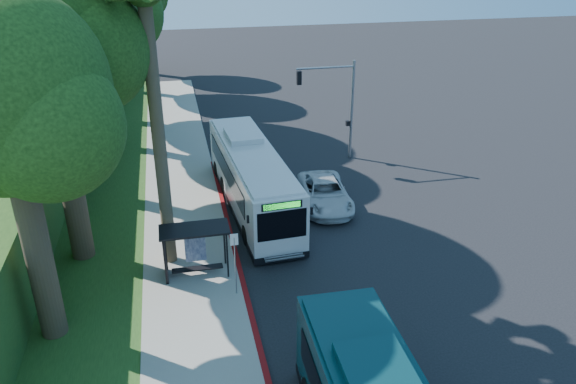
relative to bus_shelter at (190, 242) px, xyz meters
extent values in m
plane|color=black|center=(7.26, 2.86, -1.81)|extent=(140.00, 140.00, 0.00)
cube|color=gray|center=(-0.04, 2.86, -1.75)|extent=(4.50, 70.00, 0.12)
cube|color=maroon|center=(2.26, -1.14, -1.74)|extent=(0.25, 30.00, 0.13)
cube|color=#234719|center=(-5.74, 7.86, -1.78)|extent=(8.00, 70.00, 0.06)
cube|color=black|center=(0.26, -0.14, 0.69)|extent=(3.20, 1.50, 0.10)
cube|color=black|center=(-1.19, -0.14, -0.61)|extent=(0.06, 1.30, 2.20)
cube|color=navy|center=(0.26, 0.56, -0.56)|extent=(1.00, 0.12, 1.70)
cube|color=black|center=(0.26, -0.24, -1.36)|extent=(2.40, 0.40, 0.06)
cube|color=black|center=(-1.14, 0.46, -0.61)|extent=(0.08, 0.08, 2.40)
cube|color=black|center=(1.66, 0.46, -0.61)|extent=(0.08, 0.08, 2.40)
cube|color=black|center=(-1.14, -0.74, -0.61)|extent=(0.08, 0.08, 2.40)
cube|color=black|center=(1.66, -0.74, -0.61)|extent=(0.08, 0.08, 2.40)
cylinder|color=gray|center=(1.86, -2.14, -0.31)|extent=(0.06, 0.06, 3.00)
cube|color=white|center=(1.86, -2.14, 1.09)|extent=(0.35, 0.04, 0.55)
cylinder|color=gray|center=(12.06, 12.86, 1.69)|extent=(0.20, 0.20, 7.00)
cylinder|color=gray|center=(10.06, 12.86, 4.79)|extent=(4.00, 0.14, 0.14)
cube|color=black|center=(8.26, 12.86, 4.19)|extent=(0.30, 0.30, 0.90)
cube|color=black|center=(11.81, 12.86, 0.79)|extent=(0.25, 0.25, 0.35)
cylinder|color=#4C3F2D|center=(-0.94, 1.36, 4.69)|extent=(0.60, 0.60, 13.00)
cylinder|color=#382B1E|center=(-5.24, 2.86, 3.44)|extent=(1.10, 1.10, 10.50)
sphere|color=#17350E|center=(-5.24, 2.86, 9.89)|extent=(8.00, 8.00, 8.00)
sphere|color=#17350E|center=(-3.64, 1.66, 8.69)|extent=(5.60, 5.60, 5.60)
sphere|color=#17350E|center=(-6.64, 4.26, 8.99)|extent=(5.20, 5.20, 5.20)
cylinder|color=#382B1E|center=(-6.24, 10.86, 4.14)|extent=(1.18, 1.18, 11.90)
cylinder|color=#382B1E|center=(-4.74, 18.86, 3.09)|extent=(1.06, 1.06, 9.80)
sphere|color=#17350E|center=(-3.06, 17.60, 7.99)|extent=(5.88, 5.88, 5.88)
sphere|color=#17350E|center=(-6.21, 20.33, 8.27)|extent=(5.46, 5.46, 5.46)
cylinder|color=#382B1E|center=(-6.74, 26.86, 3.79)|extent=(1.14, 1.14, 11.20)
cylinder|color=#382B1E|center=(-4.24, 34.86, 2.74)|extent=(1.02, 1.02, 9.10)
cylinder|color=#382B1E|center=(-3.24, 42.86, 2.39)|extent=(0.98, 0.98, 8.40)
cylinder|color=#382B1E|center=(-5.74, -3.14, 2.74)|extent=(1.02, 1.02, 9.10)
sphere|color=#17350E|center=(-5.74, -3.14, 8.33)|extent=(7.20, 7.20, 7.20)
sphere|color=#17350E|center=(-4.30, -4.22, 7.29)|extent=(5.04, 5.04, 5.04)
cube|color=silver|center=(3.97, 6.50, 0.13)|extent=(3.63, 13.22, 3.10)
cube|color=black|center=(3.97, 6.50, -1.48)|extent=(3.66, 13.29, 0.38)
cube|color=black|center=(3.94, 7.04, 0.43)|extent=(3.51, 10.36, 1.20)
cube|color=black|center=(4.40, 0.03, 0.37)|extent=(2.45, 0.29, 1.52)
cube|color=black|center=(3.55, 12.97, 0.48)|extent=(2.23, 0.28, 1.09)
cube|color=#19E533|center=(4.40, 0.02, 1.41)|extent=(1.81, 0.23, 0.30)
cube|color=silver|center=(3.97, 6.50, 1.73)|extent=(3.36, 12.56, 0.13)
cube|color=silver|center=(3.83, 8.67, 1.92)|extent=(2.12, 2.84, 0.38)
cylinder|color=black|center=(2.99, 2.24, -1.26)|extent=(0.40, 1.11, 1.09)
cylinder|color=black|center=(5.50, 2.41, -1.26)|extent=(0.40, 1.11, 1.09)
cylinder|color=black|center=(2.39, 11.37, -1.26)|extent=(0.40, 1.11, 1.09)
cylinder|color=black|center=(4.90, 11.54, -1.26)|extent=(0.40, 1.11, 1.09)
cube|color=black|center=(4.76, -7.59, 0.48)|extent=(2.22, 0.17, 1.09)
cube|color=#092D32|center=(4.69, -11.88, 1.92)|extent=(1.99, 2.75, 0.38)
cylinder|color=black|center=(5.99, -9.12, -1.26)|extent=(0.34, 1.09, 1.09)
imported|color=silver|center=(8.20, 5.78, -1.00)|extent=(3.11, 5.97, 1.60)
camera|label=1|loc=(-0.34, -23.08, 13.23)|focal=35.00mm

